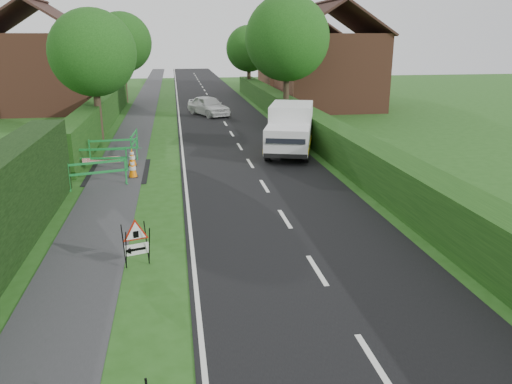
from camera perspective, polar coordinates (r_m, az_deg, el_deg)
ground at (r=10.68m, az=-4.79°, el=-12.27°), size 120.00×120.00×0.00m
road_surface at (r=44.70m, az=-5.26°, el=10.48°), size 6.00×90.00×0.02m
footpath at (r=44.65m, az=-12.43°, el=10.15°), size 2.00×90.00×0.02m
hedge_west_far at (r=32.02m, az=-17.10°, el=7.09°), size 1.00×24.00×1.80m
hedge_east at (r=26.78m, az=6.41°, el=5.87°), size 1.20×50.00×1.50m
house_west at (r=40.45m, az=-23.22°, el=12.60°), size 7.50×7.40×7.88m
house_east_a at (r=39.12m, az=8.30°, el=13.67°), size 7.50×7.40×7.88m
house_east_b at (r=52.86m, az=4.74°, el=14.69°), size 7.50×7.40×7.88m
tree_nw at (r=27.57m, az=-18.16°, el=14.87°), size 4.40×4.40×6.70m
tree_ne at (r=32.06m, az=3.57°, el=17.12°), size 5.20×5.20×7.79m
tree_fw at (r=43.46m, az=-15.10°, el=16.17°), size 4.80×4.80×7.24m
tree_fe at (r=47.81m, az=-0.82°, el=16.06°), size 4.20×4.20×6.33m
triangle_sign at (r=12.11m, az=-13.69°, el=-5.31°), size 0.86×0.86×1.01m
works_van at (r=23.53m, az=3.94°, el=7.28°), size 3.25×5.22×2.23m
traffic_cone_0 at (r=22.70m, az=4.52°, el=4.87°), size 0.38×0.38×0.79m
traffic_cone_1 at (r=24.54m, az=3.41°, el=5.83°), size 0.38×0.38×0.79m
traffic_cone_2 at (r=25.62m, az=2.99°, el=6.33°), size 0.38×0.38×0.79m
traffic_cone_3 at (r=20.01m, az=-13.93°, el=2.71°), size 0.38×0.38×0.79m
traffic_cone_4 at (r=21.81m, az=-13.98°, el=3.89°), size 0.38×0.38×0.79m
ped_barrier_0 at (r=19.00m, az=-17.66°, el=2.37°), size 2.08×0.86×1.00m
ped_barrier_1 at (r=21.21m, az=-17.29°, el=3.91°), size 2.07×0.44×1.00m
ped_barrier_2 at (r=22.93m, az=-16.01°, el=4.98°), size 2.08×0.51×1.00m
ped_barrier_3 at (r=24.21m, az=-13.76°, el=5.78°), size 0.49×2.08×1.00m
redwhite_plank at (r=21.43m, az=-17.13°, el=2.32°), size 1.49×0.27×0.25m
hatchback_car at (r=35.39m, az=-5.45°, el=9.79°), size 3.11×4.28×1.35m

